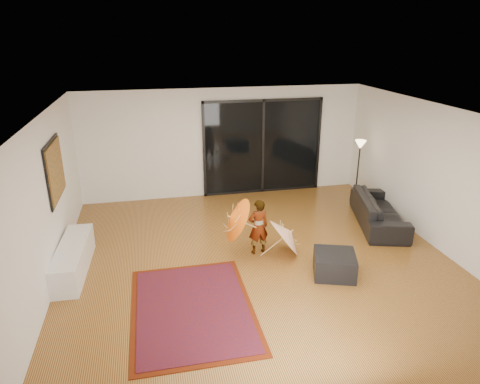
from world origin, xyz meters
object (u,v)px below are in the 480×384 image
object	(u,v)px
sofa	(379,211)
ottoman	(334,264)
media_console	(73,258)
child	(258,227)

from	to	relation	value
sofa	ottoman	bearing A→B (deg)	149.65
media_console	sofa	size ratio (longest dim) A/B	0.83
ottoman	child	size ratio (longest dim) A/B	0.64
ottoman	media_console	bearing A→B (deg)	166.44
child	sofa	bearing A→B (deg)	-173.09
media_console	ottoman	world-z (taller)	media_console
ottoman	child	bearing A→B (deg)	136.65
ottoman	sofa	bearing A→B (deg)	44.04
sofa	child	world-z (taller)	child
media_console	child	xyz separation A→B (m)	(3.32, -0.03, 0.29)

